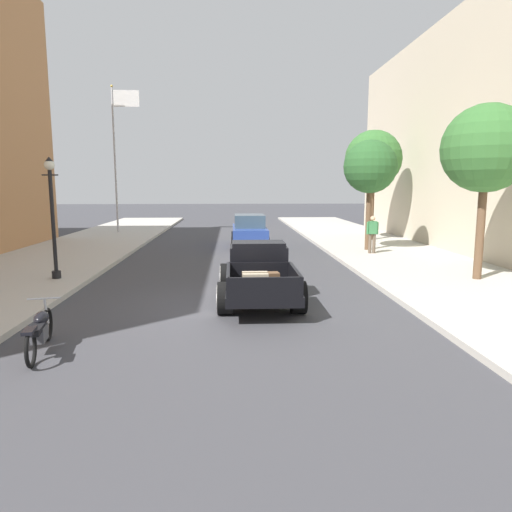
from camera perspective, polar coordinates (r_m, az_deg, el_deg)
name	(u,v)px	position (r m, az deg, el deg)	size (l,w,h in m)	color
ground_plane	(229,305)	(12.23, -3.40, -6.05)	(140.00, 140.00, 0.00)	#3D3D42
sidewalk_right	(496,299)	(14.14, 27.55, -4.70)	(5.50, 64.00, 0.15)	#B7B2A8
hotrod_truck_black	(258,272)	(12.77, 0.28, -1.94)	(2.22, 4.96, 1.58)	black
motorcycle_parked	(40,330)	(9.59, -25.17, -8.28)	(0.66, 2.10, 0.93)	black
car_background_blue	(249,232)	(23.91, -0.82, 3.04)	(1.89, 4.31, 1.65)	#284293
pedestrian_sidewalk_right	(372,232)	(20.99, 14.17, 2.87)	(0.53, 0.22, 1.65)	brown
street_lamp_near	(52,209)	(16.00, -23.87, 5.35)	(0.50, 0.32, 3.85)	black
flagpole	(118,143)	(31.19, -16.69, 13.20)	(1.74, 0.16, 9.16)	#B2B2B7
street_tree_nearest	(486,149)	(16.23, 26.55, 11.72)	(2.72, 2.72, 5.46)	brown
street_tree_second	(370,167)	(22.06, 13.93, 10.58)	(2.42, 2.42, 5.04)	brown
street_tree_third	(373,159)	(26.33, 14.30, 11.53)	(3.06, 3.06, 5.95)	brown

